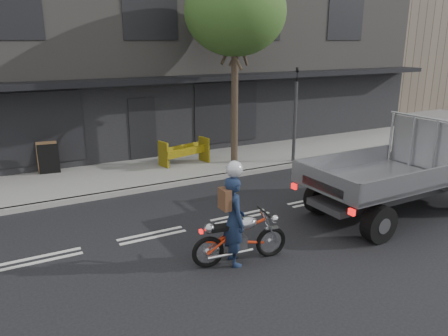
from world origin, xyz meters
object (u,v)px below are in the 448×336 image
at_px(street_tree, 235,12).
at_px(sandwich_board, 49,159).
at_px(traffic_light_pole, 295,120).
at_px(flatbed_ute, 435,154).
at_px(construction_barrier, 187,153).
at_px(rider, 234,221).
at_px(motorcycle, 240,237).

height_order(street_tree, sandwich_board, street_tree).
height_order(traffic_light_pole, flatbed_ute, traffic_light_pole).
distance_m(traffic_light_pole, construction_barrier, 4.02).
bearing_deg(traffic_light_pole, flatbed_ute, -80.07).
relative_size(street_tree, construction_barrier, 4.02).
bearing_deg(street_tree, sandwich_board, 165.31).
height_order(construction_barrier, sandwich_board, sandwich_board).
xyz_separation_m(rider, construction_barrier, (1.87, 6.62, -0.31)).
distance_m(traffic_light_pole, rider, 7.77).
xyz_separation_m(street_tree, rider, (-3.55, -6.23, -4.35)).
relative_size(street_tree, flatbed_ute, 1.23).
bearing_deg(flatbed_ute, traffic_light_pole, 98.75).
height_order(street_tree, construction_barrier, street_tree).
bearing_deg(sandwich_board, street_tree, -7.14).
height_order(traffic_light_pole, motorcycle, traffic_light_pole).
bearing_deg(construction_barrier, street_tree, -13.11).
bearing_deg(street_tree, motorcycle, -118.61).
xyz_separation_m(street_tree, flatbed_ute, (2.88, -5.89, -3.84)).
xyz_separation_m(construction_barrier, sandwich_board, (-4.39, 1.20, 0.05)).
xyz_separation_m(motorcycle, sandwich_board, (-2.67, 7.82, 0.12)).
bearing_deg(rider, construction_barrier, -7.09).
distance_m(rider, sandwich_board, 8.22).
bearing_deg(traffic_light_pole, rider, -135.87).
bearing_deg(traffic_light_pole, motorcycle, -135.09).
relative_size(motorcycle, rider, 1.10).
distance_m(motorcycle, sandwich_board, 8.27).
relative_size(traffic_light_pole, sandwich_board, 3.40).
height_order(traffic_light_pole, construction_barrier, traffic_light_pole).
relative_size(traffic_light_pole, flatbed_ute, 0.64).
relative_size(traffic_light_pole, construction_barrier, 2.09).
distance_m(street_tree, sandwich_board, 7.79).
xyz_separation_m(flatbed_ute, construction_barrier, (-4.56, 6.28, -0.82)).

